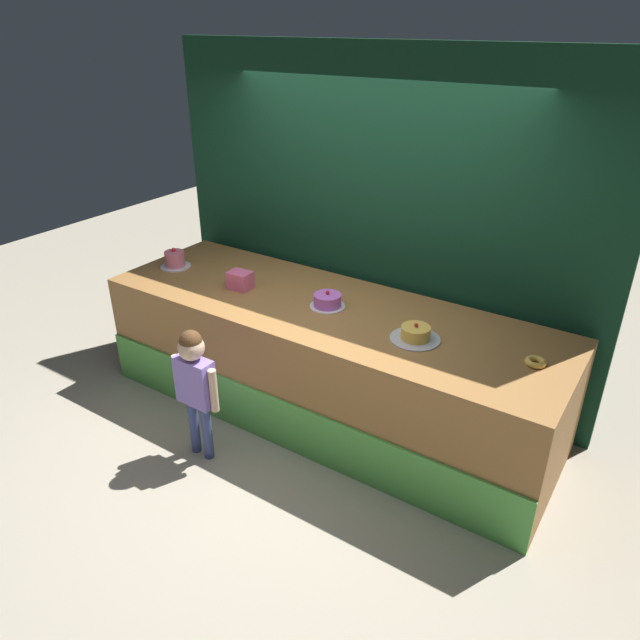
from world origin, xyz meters
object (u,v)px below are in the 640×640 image
Objects in this scene: child_figure at (195,377)px; cake_right at (415,334)px; pink_box at (240,280)px; donut at (536,362)px; cake_center at (327,301)px; cake_left at (175,260)px.

child_figure is 3.00× the size of cake_right.
pink_box is 1.38× the size of donut.
child_figure is at bearing -144.41° from cake_right.
cake_right is at bearing -7.17° from cake_center.
child_figure is 7.77× the size of donut.
cake_center is 0.78× the size of cake_right.
donut is at bearing 8.84° from cake_right.
cake_right is at bearing -171.16° from donut.
cake_center is (0.46, 0.98, 0.32)m from child_figure.
donut is (2.01, 1.00, 0.29)m from child_figure.
donut is (2.32, 0.12, -0.05)m from pink_box.
pink_box is (-0.31, 0.88, 0.34)m from child_figure.
cake_center is at bearing 2.42° from cake_left.
donut is at bearing 3.01° from pink_box.
cake_left reaches higher than donut.
child_figure reaches higher than donut.
cake_center is (0.77, 0.10, -0.02)m from pink_box.
cake_left is 0.76× the size of cake_right.
cake_right reaches higher than child_figure.
cake_left is at bearing -177.58° from cake_center.
pink_box is at bearing 109.47° from child_figure.
child_figure is 3.83× the size of cake_center.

